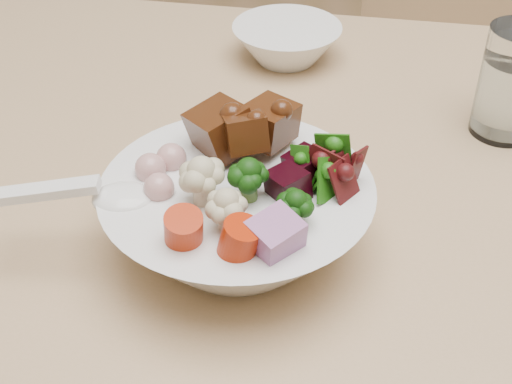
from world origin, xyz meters
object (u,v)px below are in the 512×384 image
water_glass (512,87)px  side_bowl (287,43)px  dining_table (480,245)px  chair_far (467,56)px  food_bowl (240,212)px

water_glass → side_bowl: size_ratio=0.87×
dining_table → water_glass: water_glass is taller
dining_table → chair_far: (0.14, 0.62, -0.10)m
side_bowl → food_bowl: bearing=-97.3°
food_bowl → water_glass: size_ratio=1.93×
chair_far → dining_table: bearing=-92.0°
dining_table → side_bowl: side_bowl is taller
dining_table → chair_far: 0.65m
dining_table → chair_far: chair_far is taller
food_bowl → water_glass: food_bowl is taller
chair_far → water_glass: 0.56m
dining_table → side_bowl: (-0.20, 0.28, 0.09)m
water_glass → chair_far: bearing=78.7°
dining_table → side_bowl: bearing=134.6°
water_glass → food_bowl: bearing=-145.3°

